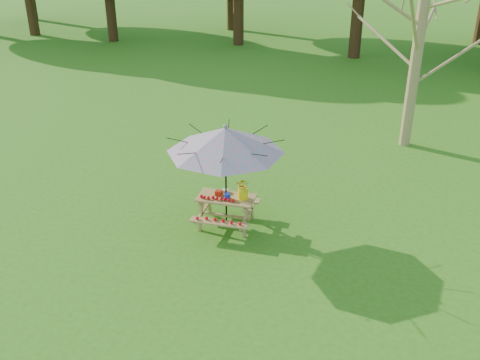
# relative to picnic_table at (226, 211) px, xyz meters

# --- Properties ---
(picnic_table) EXTENTS (1.20, 1.32, 0.67)m
(picnic_table) POSITION_rel_picnic_table_xyz_m (0.00, 0.00, 0.00)
(picnic_table) COLOR olive
(picnic_table) RESTS_ON ground
(patio_umbrella) EXTENTS (2.85, 2.85, 2.27)m
(patio_umbrella) POSITION_rel_picnic_table_xyz_m (0.00, 0.00, 1.62)
(patio_umbrella) COLOR black
(patio_umbrella) RESTS_ON ground
(produce_bins) EXTENTS (0.36, 0.42, 0.13)m
(produce_bins) POSITION_rel_picnic_table_xyz_m (-0.05, 0.02, 0.40)
(produce_bins) COLOR #B1240E
(produce_bins) RESTS_ON picnic_table
(tomatoes_row) EXTENTS (0.77, 0.13, 0.07)m
(tomatoes_row) POSITION_rel_picnic_table_xyz_m (-0.15, -0.18, 0.38)
(tomatoes_row) COLOR red
(tomatoes_row) RESTS_ON picnic_table
(flower_bucket) EXTENTS (0.30, 0.27, 0.46)m
(flower_bucket) POSITION_rel_picnic_table_xyz_m (0.36, 0.02, 0.59)
(flower_bucket) COLOR yellow
(flower_bucket) RESTS_ON picnic_table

